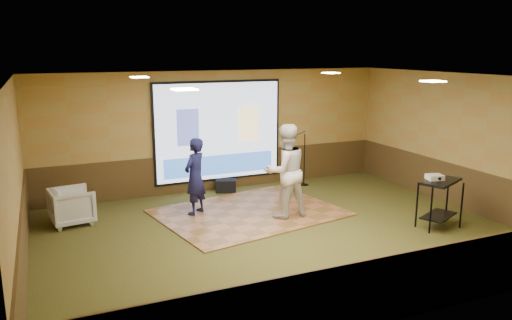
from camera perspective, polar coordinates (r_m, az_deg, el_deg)
name	(u,v)px	position (r m, az deg, el deg)	size (l,w,h in m)	color
ground	(278,233)	(9.83, 2.56, -8.38)	(9.00, 9.00, 0.00)	#2E3719
room_shell	(279,127)	(9.29, 2.68, 3.78)	(9.04, 7.04, 3.02)	#AB8D47
wainscot_back	(219,171)	(12.76, -4.27, -1.22)	(9.00, 0.04, 0.95)	#463517
wainscot_front	(395,288)	(6.95, 15.64, -13.87)	(9.00, 0.04, 0.95)	#463517
wainscot_left	(23,246)	(8.79, -25.04, -8.88)	(0.04, 7.00, 0.95)	#463517
wainscot_right	(455,185)	(12.24, 21.82, -2.72)	(0.04, 7.00, 0.95)	#463517
projector_screen	(219,132)	(12.52, -4.28, 3.18)	(3.32, 0.06, 2.52)	black
downlight_nw	(139,77)	(10.22, -13.18, 9.21)	(0.32, 0.32, 0.02)	#FFEEBF
downlight_ne	(331,73)	(11.84, 8.56, 9.81)	(0.32, 0.32, 0.02)	#FFEEBF
downlight_sw	(184,89)	(7.01, -8.19, 8.00)	(0.32, 0.32, 0.02)	#FFEEBF
downlight_se	(433,81)	(9.20, 19.57, 8.48)	(0.32, 0.32, 0.02)	#FFEEBF
dance_floor	(249,212)	(10.98, -0.77, -6.01)	(3.75, 2.86, 0.03)	#9C5F39
player_left	(195,176)	(10.73, -6.98, -1.87)	(0.60, 0.40, 1.66)	#14153F
player_right	(285,171)	(10.44, 3.37, -1.26)	(0.96, 0.75, 1.98)	silver
av_table	(440,194)	(10.58, 20.30, -3.70)	(0.93, 0.49, 0.98)	black
projector	(435,177)	(10.49, 19.74, -1.85)	(0.30, 0.25, 0.10)	silver
mic_stand	(302,167)	(13.10, 5.32, -0.80)	(0.58, 0.24, 1.48)	black
banquet_chair	(72,206)	(10.90, -20.28, -4.97)	(0.80, 0.82, 0.75)	gray
duffel_bag	(226,186)	(12.56, -3.47, -2.94)	(0.50, 0.33, 0.31)	black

